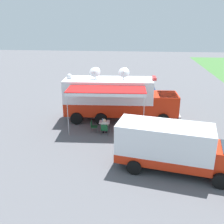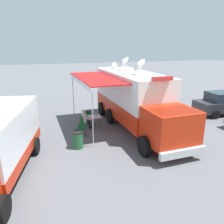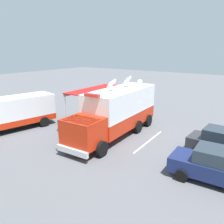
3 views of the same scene
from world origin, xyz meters
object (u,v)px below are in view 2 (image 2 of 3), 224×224
water_bottle (96,114)px  car_behind_truck (222,103)px  folding_chair_beside_table (88,116)px  folding_chair_spare_by_truck (81,129)px  seated_responder (86,119)px  trash_bin (78,140)px  folding_table (95,117)px  folding_chair_at_table (83,121)px  command_truck (135,98)px

water_bottle → car_behind_truck: (-9.91, 0.30, 0.05)m
folding_chair_beside_table → folding_chair_spare_by_truck: size_ratio=1.00×
folding_chair_beside_table → seated_responder: (0.32, 0.93, 0.14)m
water_bottle → trash_bin: bearing=59.9°
folding_table → car_behind_truck: bearing=179.2°
water_bottle → folding_chair_beside_table: 0.87m
water_bottle → folding_chair_spare_by_truck: size_ratio=0.26×
folding_chair_at_table → water_bottle: bearing=-165.5°
folding_chair_beside_table → seated_responder: size_ratio=0.70×
trash_bin → car_behind_truck: car_behind_truck is taller
folding_chair_spare_by_truck → seated_responder: 1.37m
folding_chair_beside_table → folding_chair_spare_by_truck: same height
command_truck → trash_bin: bearing=26.1°
command_truck → seated_responder: 3.42m
trash_bin → water_bottle: bearing=-120.1°
seated_responder → car_behind_truck: (-10.66, 0.07, 0.23)m
folding_chair_spare_by_truck → trash_bin: bearing=72.5°
folding_chair_beside_table → trash_bin: 3.81m
folding_table → folding_chair_spare_by_truck: bearing=50.7°
folding_chair_spare_by_truck → seated_responder: (-0.49, -1.28, 0.14)m
water_bottle → command_truck: bearing=158.1°
folding_chair_spare_by_truck → car_behind_truck: size_ratio=0.20×
folding_table → water_bottle: water_bottle is taller
folding_chair_beside_table → seated_responder: 0.99m
car_behind_truck → water_bottle: bearing=-1.8°
folding_table → seated_responder: 0.62m
folding_chair_at_table → seated_responder: 0.23m
folding_chair_spare_by_truck → car_behind_truck: car_behind_truck is taller
car_behind_truck → folding_chair_spare_by_truck: bearing=6.2°
command_truck → trash_bin: (4.02, 1.97, -1.49)m
seated_responder → trash_bin: seated_responder is taller
command_truck → folding_table: 2.89m
folding_table → folding_chair_spare_by_truck: (1.10, 1.35, -0.16)m
folding_table → trash_bin: size_ratio=0.92×
folding_chair_at_table → folding_chair_spare_by_truck: size_ratio=1.00×
folding_chair_at_table → seated_responder: (-0.19, -0.01, 0.14)m
command_truck → folding_chair_at_table: command_truck is taller
command_truck → folding_chair_spare_by_truck: bearing=9.0°
command_truck → folding_chair_beside_table: command_truck is taller
folding_table → seated_responder: bearing=7.1°
command_truck → folding_table: (2.48, -0.78, -1.27)m
folding_table → folding_chair_beside_table: bearing=-71.4°
command_truck → car_behind_truck: bearing=-175.2°
water_bottle → car_behind_truck: 9.91m
command_truck → folding_table: size_ratio=11.47×
folding_table → trash_bin: trash_bin is taller
folding_chair_spare_by_truck → trash_bin: size_ratio=0.96×
command_truck → folding_chair_at_table: size_ratio=11.03×
folding_chair_at_table → car_behind_truck: bearing=179.7°
water_bottle → folding_chair_at_table: water_bottle is taller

